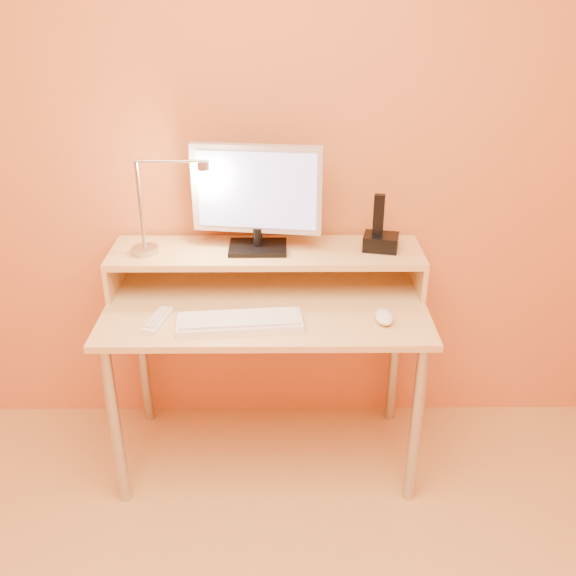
{
  "coord_description": "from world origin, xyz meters",
  "views": [
    {
      "loc": [
        0.07,
        -0.94,
        1.84
      ],
      "look_at": [
        0.08,
        1.13,
        0.81
      ],
      "focal_mm": 39.86,
      "sensor_mm": 36.0,
      "label": 1
    }
  ],
  "objects_px": {
    "keyboard": "(240,322)",
    "monitor_panel": "(257,189)",
    "lamp_base": "(145,250)",
    "phone_dock": "(381,242)",
    "remote_control": "(158,320)",
    "mouse": "(384,317)"
  },
  "relations": [
    {
      "from": "keyboard",
      "to": "monitor_panel",
      "type": "bearing_deg",
      "value": 74.68
    },
    {
      "from": "lamp_base",
      "to": "phone_dock",
      "type": "distance_m",
      "value": 0.9
    },
    {
      "from": "lamp_base",
      "to": "keyboard",
      "type": "bearing_deg",
      "value": -36.55
    },
    {
      "from": "phone_dock",
      "to": "remote_control",
      "type": "bearing_deg",
      "value": -147.92
    },
    {
      "from": "lamp_base",
      "to": "mouse",
      "type": "height_order",
      "value": "lamp_base"
    },
    {
      "from": "lamp_base",
      "to": "remote_control",
      "type": "bearing_deg",
      "value": -72.63
    },
    {
      "from": "keyboard",
      "to": "mouse",
      "type": "xyz_separation_m",
      "value": [
        0.51,
        0.02,
        0.01
      ]
    },
    {
      "from": "keyboard",
      "to": "mouse",
      "type": "height_order",
      "value": "mouse"
    },
    {
      "from": "monitor_panel",
      "to": "keyboard",
      "type": "bearing_deg",
      "value": -92.38
    },
    {
      "from": "monitor_panel",
      "to": "remote_control",
      "type": "bearing_deg",
      "value": -132.08
    },
    {
      "from": "lamp_base",
      "to": "remote_control",
      "type": "distance_m",
      "value": 0.31
    },
    {
      "from": "mouse",
      "to": "lamp_base",
      "type": "bearing_deg",
      "value": 164.51
    },
    {
      "from": "lamp_base",
      "to": "keyboard",
      "type": "distance_m",
      "value": 0.49
    },
    {
      "from": "lamp_base",
      "to": "phone_dock",
      "type": "relative_size",
      "value": 0.77
    },
    {
      "from": "mouse",
      "to": "keyboard",
      "type": "bearing_deg",
      "value": -177.02
    },
    {
      "from": "monitor_panel",
      "to": "phone_dock",
      "type": "relative_size",
      "value": 3.74
    },
    {
      "from": "lamp_base",
      "to": "phone_dock",
      "type": "bearing_deg",
      "value": 1.91
    },
    {
      "from": "monitor_panel",
      "to": "lamp_base",
      "type": "relative_size",
      "value": 4.87
    },
    {
      "from": "monitor_panel",
      "to": "remote_control",
      "type": "xyz_separation_m",
      "value": [
        -0.35,
        -0.29,
        -0.39
      ]
    },
    {
      "from": "lamp_base",
      "to": "monitor_panel",
      "type": "bearing_deg",
      "value": 5.36
    },
    {
      "from": "remote_control",
      "to": "lamp_base",
      "type": "bearing_deg",
      "value": 119.18
    },
    {
      "from": "remote_control",
      "to": "monitor_panel",
      "type": "bearing_deg",
      "value": 51.92
    }
  ]
}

